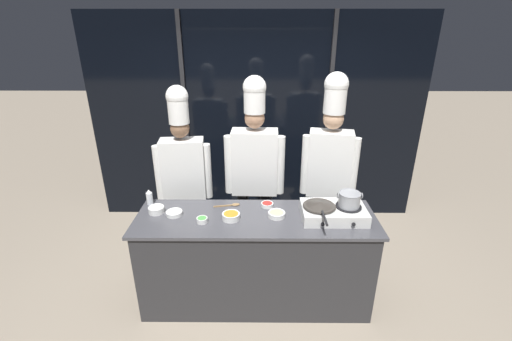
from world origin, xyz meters
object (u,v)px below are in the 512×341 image
(stock_pot, at_px, (350,199))
(squeeze_bottle_clear, at_px, (149,197))
(portable_stove, at_px, (333,212))
(chef_sous, at_px, (255,162))
(prep_bowl_bell_pepper, at_px, (267,204))
(chef_head, at_px, (183,168))
(prep_bowl_carrots, at_px, (231,216))
(serving_spoon_slotted, at_px, (232,205))
(frying_pan, at_px, (320,205))
(chef_line, at_px, (330,160))
(prep_bowl_bean_sprouts, at_px, (174,213))
(prep_bowl_ginger, at_px, (277,214))
(prep_bowl_scallions, at_px, (202,220))
(prep_bowl_rice, at_px, (156,209))

(stock_pot, relative_size, squeeze_bottle_clear, 1.41)
(portable_stove, distance_m, chef_sous, 1.01)
(prep_bowl_bell_pepper, distance_m, chef_head, 1.00)
(prep_bowl_carrots, xyz_separation_m, serving_spoon_slotted, (-0.01, 0.25, -0.03))
(frying_pan, xyz_separation_m, chef_line, (0.19, 0.63, 0.18))
(frying_pan, xyz_separation_m, prep_bowl_bean_sprouts, (-1.30, 0.04, -0.11))
(prep_bowl_bean_sprouts, relative_size, chef_line, 0.07)
(chef_head, bearing_deg, stock_pot, 151.73)
(frying_pan, height_order, squeeze_bottle_clear, same)
(prep_bowl_ginger, distance_m, chef_head, 1.16)
(chef_line, bearing_deg, portable_stove, 94.44)
(prep_bowl_bean_sprouts, relative_size, prep_bowl_bell_pepper, 1.27)
(prep_bowl_carrots, bearing_deg, stock_pot, 1.61)
(frying_pan, height_order, prep_bowl_bell_pepper, frying_pan)
(chef_sous, bearing_deg, prep_bowl_scallions, 61.51)
(frying_pan, xyz_separation_m, stock_pot, (0.26, 0.01, 0.05))
(portable_stove, bearing_deg, squeeze_bottle_clear, 171.87)
(stock_pot, height_order, squeeze_bottle_clear, stock_pot)
(frying_pan, relative_size, serving_spoon_slotted, 2.00)
(chef_line, bearing_deg, frying_pan, 83.21)
(frying_pan, height_order, prep_bowl_bean_sprouts, frying_pan)
(portable_stove, distance_m, prep_bowl_rice, 1.61)
(frying_pan, height_order, chef_head, chef_head)
(squeeze_bottle_clear, distance_m, chef_line, 1.83)
(frying_pan, distance_m, prep_bowl_bean_sprouts, 1.31)
(portable_stove, distance_m, prep_bowl_scallions, 1.16)
(prep_bowl_scallions, bearing_deg, prep_bowl_carrots, 12.62)
(portable_stove, distance_m, chef_head, 1.60)
(frying_pan, distance_m, chef_head, 1.48)
(prep_bowl_rice, relative_size, prep_bowl_scallions, 1.48)
(prep_bowl_bean_sprouts, bearing_deg, prep_bowl_rice, 165.96)
(prep_bowl_ginger, bearing_deg, chef_sous, 106.88)
(prep_bowl_scallions, bearing_deg, prep_bowl_bell_pepper, 26.75)
(prep_bowl_ginger, height_order, chef_line, chef_line)
(prep_bowl_rice, height_order, chef_line, chef_line)
(prep_bowl_carrots, xyz_separation_m, prep_bowl_scallions, (-0.25, -0.06, -0.01))
(squeeze_bottle_clear, relative_size, prep_bowl_scallions, 1.58)
(prep_bowl_rice, distance_m, chef_sous, 1.11)
(prep_bowl_ginger, xyz_separation_m, chef_sous, (-0.20, 0.67, 0.24))
(serving_spoon_slotted, bearing_deg, squeeze_bottle_clear, 178.15)
(chef_line, bearing_deg, serving_spoon_slotted, 32.70)
(prep_bowl_rice, relative_size, chef_sous, 0.07)
(frying_pan, xyz_separation_m, prep_bowl_ginger, (-0.38, 0.02, -0.11))
(stock_pot, bearing_deg, serving_spoon_slotted, 168.24)
(squeeze_bottle_clear, bearing_deg, stock_pot, -7.56)
(prep_bowl_rice, bearing_deg, chef_sous, 34.10)
(portable_stove, relative_size, chef_sous, 0.27)
(portable_stove, relative_size, prep_bowl_rice, 3.90)
(portable_stove, bearing_deg, chef_head, 156.12)
(portable_stove, bearing_deg, chef_line, 84.09)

